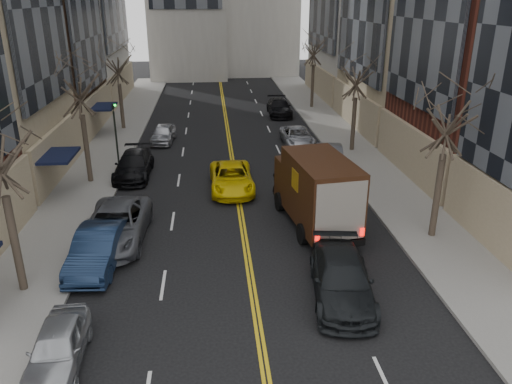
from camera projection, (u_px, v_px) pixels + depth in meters
sidewalk_left at (109, 149)px, 36.83m from camera, size 4.00×66.00×0.15m
sidewalk_right at (347, 143)px, 38.36m from camera, size 4.00×66.00×0.15m
tree_lf_mid at (77, 73)px, 27.96m from camera, size 3.20×3.20×8.91m
tree_lf_far at (117, 57)px, 40.20m from camera, size 3.20×3.20×8.12m
tree_rt_near at (451, 102)px, 21.19m from camera, size 3.20×3.20×8.71m
tree_rt_mid at (358, 65)px, 34.25m from camera, size 3.20×3.20×8.32m
tree_rt_far at (314, 39)px, 47.92m from camera, size 3.20×3.20×9.11m
traffic_signal at (115, 129)px, 31.32m from camera, size 0.29×0.26×4.70m
ups_truck at (316, 191)px, 24.17m from camera, size 3.36×6.87×3.62m
observer_sedan at (342, 279)px, 18.65m from camera, size 2.83×5.57×1.55m
taxi at (232, 178)px, 29.08m from camera, size 2.52×5.32×1.47m
pedestrian at (276, 186)px, 27.87m from camera, size 0.47×0.61×1.50m
parked_lf_a at (58, 347)px, 15.26m from camera, size 1.71×3.94×1.32m
parked_lf_b at (98, 249)px, 20.85m from camera, size 1.97×4.96×1.61m
parked_lf_c at (115, 225)px, 22.94m from camera, size 2.95×6.01×1.64m
parked_lf_d at (134, 165)px, 31.21m from camera, size 2.19×5.23×1.51m
parked_lf_e at (163, 134)px, 38.55m from camera, size 1.98×4.16×1.37m
parked_rt_a at (330, 157)px, 32.67m from camera, size 2.20×4.72×1.50m
parked_rt_b at (297, 136)px, 37.87m from camera, size 2.26×4.76×1.31m
parked_rt_c at (279, 107)px, 47.19m from camera, size 2.19×5.20×1.50m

